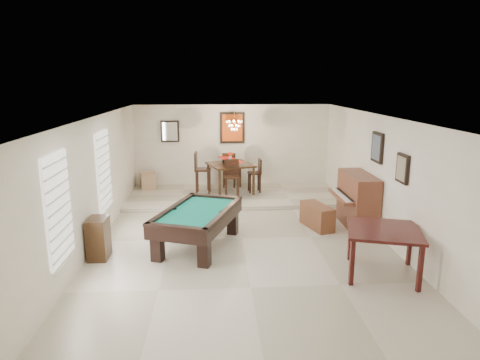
{
  "coord_description": "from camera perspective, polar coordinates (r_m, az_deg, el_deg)",
  "views": [
    {
      "loc": [
        -0.57,
        -8.65,
        3.31
      ],
      "look_at": [
        0.0,
        0.6,
        1.15
      ],
      "focal_mm": 32.0,
      "sensor_mm": 36.0,
      "label": 1
    }
  ],
  "objects": [
    {
      "name": "ground_plane",
      "position": [
        9.28,
        0.23,
        -7.84
      ],
      "size": [
        6.0,
        9.0,
        0.02
      ],
      "primitive_type": "cube",
      "color": "beige"
    },
    {
      "name": "wall_back",
      "position": [
        13.31,
        -1.04,
        4.44
      ],
      "size": [
        6.0,
        0.04,
        2.6
      ],
      "primitive_type": "cube",
      "color": "silver",
      "rests_on": "ground_plane"
    },
    {
      "name": "wall_front",
      "position": [
        4.65,
        3.97,
        -12.56
      ],
      "size": [
        6.0,
        0.04,
        2.6
      ],
      "primitive_type": "cube",
      "color": "silver",
      "rests_on": "ground_plane"
    },
    {
      "name": "wall_left",
      "position": [
        9.21,
        -18.74,
        -0.2
      ],
      "size": [
        0.04,
        9.0,
        2.6
      ],
      "primitive_type": "cube",
      "color": "silver",
      "rests_on": "ground_plane"
    },
    {
      "name": "wall_right",
      "position": [
        9.57,
        18.47,
        0.31
      ],
      "size": [
        0.04,
        9.0,
        2.6
      ],
      "primitive_type": "cube",
      "color": "silver",
      "rests_on": "ground_plane"
    },
    {
      "name": "ceiling",
      "position": [
        8.7,
        0.25,
        8.44
      ],
      "size": [
        6.0,
        9.0,
        0.04
      ],
      "primitive_type": "cube",
      "color": "white",
      "rests_on": "wall_back"
    },
    {
      "name": "dining_step",
      "position": [
        12.35,
        -0.76,
        -2.14
      ],
      "size": [
        6.0,
        2.5,
        0.12
      ],
      "primitive_type": "cube",
      "color": "beige",
      "rests_on": "ground_plane"
    },
    {
      "name": "window_left_front",
      "position": [
        7.14,
        -23.06,
        -3.47
      ],
      "size": [
        0.06,
        1.0,
        1.7
      ],
      "primitive_type": "cube",
      "color": "white",
      "rests_on": "wall_left"
    },
    {
      "name": "window_left_rear",
      "position": [
        9.74,
        -17.71,
        1.19
      ],
      "size": [
        0.06,
        1.0,
        1.7
      ],
      "primitive_type": "cube",
      "color": "white",
      "rests_on": "wall_left"
    },
    {
      "name": "pool_table",
      "position": [
        8.78,
        -5.62,
        -6.47
      ],
      "size": [
        1.9,
        2.52,
        0.75
      ],
      "primitive_type": null,
      "rotation": [
        0.0,
        0.0,
        -0.34
      ],
      "color": "black",
      "rests_on": "ground_plane"
    },
    {
      "name": "square_table",
      "position": [
        7.9,
        18.47,
        -9.07
      ],
      "size": [
        1.5,
        1.5,
        0.84
      ],
      "primitive_type": null,
      "rotation": [
        0.0,
        0.0,
        -0.29
      ],
      "color": "#330E0C",
      "rests_on": "ground_plane"
    },
    {
      "name": "upright_piano",
      "position": [
        10.13,
        14.63,
        -2.69
      ],
      "size": [
        0.84,
        1.49,
        1.24
      ],
      "primitive_type": null,
      "color": "brown",
      "rests_on": "ground_plane"
    },
    {
      "name": "piano_bench",
      "position": [
        10.01,
        10.24,
        -4.78
      ],
      "size": [
        0.65,
        1.04,
        0.54
      ],
      "primitive_type": "cube",
      "rotation": [
        0.0,
        0.0,
        0.29
      ],
      "color": "brown",
      "rests_on": "ground_plane"
    },
    {
      "name": "apothecary_chest",
      "position": [
        8.6,
        -18.34,
        -7.38
      ],
      "size": [
        0.35,
        0.53,
        0.79
      ],
      "primitive_type": "cube",
      "color": "black",
      "rests_on": "ground_plane"
    },
    {
      "name": "dining_table",
      "position": [
        12.4,
        -1.29,
        0.52
      ],
      "size": [
        1.49,
        1.49,
        0.97
      ],
      "primitive_type": null,
      "rotation": [
        0.0,
        0.0,
        0.33
      ],
      "color": "black",
      "rests_on": "dining_step"
    },
    {
      "name": "flower_vase",
      "position": [
        12.28,
        -1.3,
        3.24
      ],
      "size": [
        0.16,
        0.16,
        0.23
      ],
      "primitive_type": null,
      "rotation": [
        0.0,
        0.0,
        0.27
      ],
      "color": "#B8310F",
      "rests_on": "dining_table"
    },
    {
      "name": "dining_chair_south",
      "position": [
        11.67,
        -1.07,
        0.01
      ],
      "size": [
        0.41,
        0.41,
        1.09
      ],
      "primitive_type": null,
      "rotation": [
        0.0,
        0.0,
        0.01
      ],
      "color": "black",
      "rests_on": "dining_step"
    },
    {
      "name": "dining_chair_north",
      "position": [
        13.08,
        -1.43,
        1.41
      ],
      "size": [
        0.44,
        0.44,
        1.07
      ],
      "primitive_type": null,
      "rotation": [
        0.0,
        0.0,
        3.03
      ],
      "color": "black",
      "rests_on": "dining_step"
    },
    {
      "name": "dining_chair_west",
      "position": [
        12.33,
        -4.95,
        0.96
      ],
      "size": [
        0.47,
        0.47,
        1.2
      ],
      "primitive_type": null,
      "rotation": [
        0.0,
        0.0,
        1.51
      ],
      "color": "black",
      "rests_on": "dining_step"
    },
    {
      "name": "dining_chair_east",
      "position": [
        12.47,
        1.92,
        0.59
      ],
      "size": [
        0.38,
        0.38,
        0.97
      ],
      "primitive_type": null,
      "rotation": [
        0.0,
        0.0,
        -1.5
      ],
      "color": "black",
      "rests_on": "dining_step"
    },
    {
      "name": "corner_bench",
      "position": [
        13.24,
        -12.17,
        -0.07
      ],
      "size": [
        0.53,
        0.61,
        0.47
      ],
      "primitive_type": "cube",
      "rotation": [
        0.0,
        0.0,
        0.24
      ],
      "color": "tan",
      "rests_on": "dining_step"
    },
    {
      "name": "chandelier",
      "position": [
        11.91,
        -0.78,
        7.78
      ],
      "size": [
        0.44,
        0.44,
        0.6
      ],
      "primitive_type": null,
      "color": "#FFE5B2",
      "rests_on": "ceiling"
    },
    {
      "name": "back_painting",
      "position": [
        13.2,
        -1.04,
        6.99
      ],
      "size": [
        0.75,
        0.06,
        0.95
      ],
      "primitive_type": "cube",
      "color": "#D84C14",
      "rests_on": "wall_back"
    },
    {
      "name": "back_mirror",
      "position": [
        13.26,
        -9.32,
        6.41
      ],
      "size": [
        0.55,
        0.06,
        0.65
      ],
      "primitive_type": "cube",
      "color": "white",
      "rests_on": "wall_back"
    },
    {
      "name": "right_picture_upper",
      "position": [
        9.72,
        17.85,
        4.15
      ],
      "size": [
        0.06,
        0.55,
        0.65
      ],
      "primitive_type": "cube",
      "color": "slate",
      "rests_on": "wall_right"
    },
    {
      "name": "right_picture_lower",
      "position": [
        8.58,
        20.86,
        1.43
      ],
      "size": [
        0.06,
        0.45,
        0.55
      ],
      "primitive_type": "cube",
      "color": "gray",
      "rests_on": "wall_right"
    }
  ]
}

